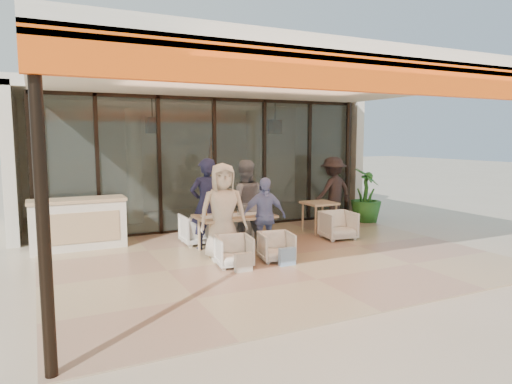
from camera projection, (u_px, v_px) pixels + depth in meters
ground at (272, 258)px, 8.55m from camera, size 70.00×70.00×0.00m
terrace_floor at (272, 258)px, 8.55m from camera, size 8.00×6.00×0.01m
terrace_structure at (280, 80)px, 7.92m from camera, size 8.00×6.00×3.40m
glass_storefront at (214, 164)px, 11.04m from camera, size 8.08×0.10×3.20m
interior_block at (186, 138)px, 13.03m from camera, size 9.05×3.62×3.52m
host_counter at (78, 224)px, 9.15m from camera, size 1.85×0.65×1.04m
dining_table at (234, 218)px, 8.93m from camera, size 1.50×0.90×0.93m
chair_far_left at (199, 227)px, 9.63m from camera, size 0.72×0.67×0.72m
chair_far_right at (235, 224)px, 10.00m from camera, size 0.80×0.77×0.71m
chair_near_left at (234, 250)px, 7.94m from camera, size 0.67×0.64×0.61m
chair_near_right at (276, 245)px, 8.31m from camera, size 0.66×0.63×0.60m
diner_navy at (206, 204)px, 9.12m from camera, size 0.69×0.46×1.85m
diner_grey at (244, 203)px, 9.49m from camera, size 1.03×0.91×1.79m
diner_cream at (223, 212)px, 8.32m from camera, size 0.96×0.71×1.80m
diner_periwinkle at (264, 217)px, 8.70m from camera, size 0.92×0.46×1.50m
tote_bag_cream at (243, 263)px, 7.60m from camera, size 0.30×0.10×0.34m
tote_bag_blue at (287, 257)px, 7.97m from camera, size 0.30×0.10×0.34m
side_table at (319, 207)px, 10.70m from camera, size 0.70×0.70×0.74m
side_chair at (338, 224)px, 10.07m from camera, size 0.75×0.72×0.70m
standing_woman at (333, 191)px, 11.70m from camera, size 1.22×0.81×1.76m
potted_palm at (366, 195)px, 12.09m from camera, size 1.14×1.14×1.44m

